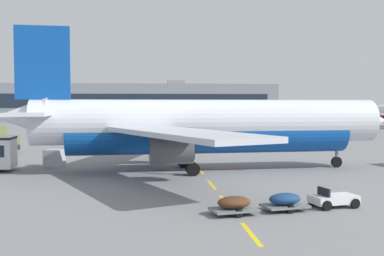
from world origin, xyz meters
The scene contains 6 objects.
ground centered at (40.00, 40.00, 0.00)m, with size 400.00×400.00×0.00m, color slate.
apron_paint_markings centered at (18.00, 37.01, 0.00)m, with size 8.00×94.19×0.01m.
airliner_foreground centered at (18.25, 21.82, 3.95)m, with size 34.82×34.52×12.20m.
baggage_train centered at (20.87, 5.67, 0.52)m, with size 8.71×3.39×1.14m.
uld_cargo_container centered at (4.77, 25.78, 0.80)m, with size 1.89×1.86×1.60m.
terminal_satellite centered at (9.27, 151.10, 6.27)m, with size 95.64×27.77×14.12m.
Camera 1 is at (13.40, -19.64, 5.82)m, focal length 44.93 mm.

